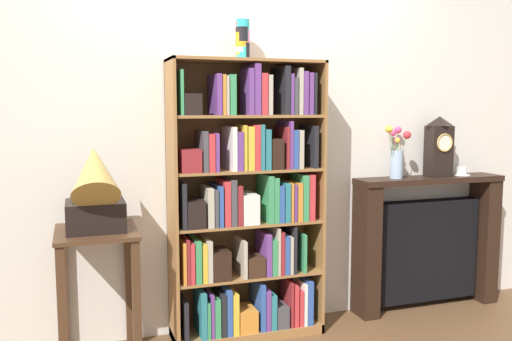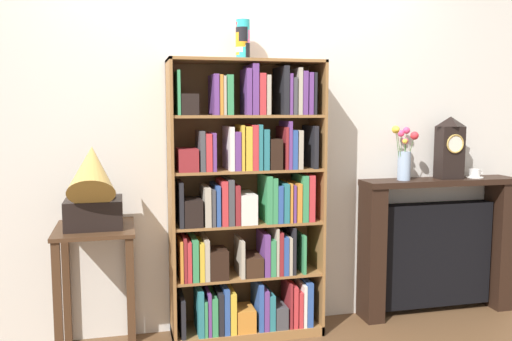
{
  "view_description": "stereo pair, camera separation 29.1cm",
  "coord_description": "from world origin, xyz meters",
  "px_view_note": "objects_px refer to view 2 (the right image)",
  "views": [
    {
      "loc": [
        -1.01,
        -3.07,
        1.46
      ],
      "look_at": [
        0.06,
        0.12,
        1.07
      ],
      "focal_mm": 37.84,
      "sensor_mm": 36.0,
      "label": 1
    },
    {
      "loc": [
        -0.73,
        -3.15,
        1.46
      ],
      "look_at": [
        0.06,
        0.12,
        1.07
      ],
      "focal_mm": 37.84,
      "sensor_mm": 36.0,
      "label": 2
    }
  ],
  "objects_px": {
    "bookshelf": "(247,210)",
    "mantel_clock": "(450,148)",
    "gramophone": "(93,188)",
    "side_table_left": "(96,264)",
    "teacup_with_saucer": "(475,174)",
    "fireplace_mantel": "(436,247)",
    "flower_vase": "(404,156)",
    "cup_stack": "(243,40)"
  },
  "relations": [
    {
      "from": "side_table_left",
      "to": "teacup_with_saucer",
      "type": "distance_m",
      "value": 2.63
    },
    {
      "from": "cup_stack",
      "to": "side_table_left",
      "type": "distance_m",
      "value": 1.61
    },
    {
      "from": "side_table_left",
      "to": "teacup_with_saucer",
      "type": "xyz_separation_m",
      "value": [
        2.59,
        0.13,
        0.44
      ]
    },
    {
      "from": "gramophone",
      "to": "flower_vase",
      "type": "distance_m",
      "value": 2.05
    },
    {
      "from": "mantel_clock",
      "to": "flower_vase",
      "type": "bearing_deg",
      "value": 179.3
    },
    {
      "from": "side_table_left",
      "to": "flower_vase",
      "type": "distance_m",
      "value": 2.12
    },
    {
      "from": "cup_stack",
      "to": "fireplace_mantel",
      "type": "distance_m",
      "value": 1.98
    },
    {
      "from": "side_table_left",
      "to": "flower_vase",
      "type": "bearing_deg",
      "value": 3.85
    },
    {
      "from": "gramophone",
      "to": "teacup_with_saucer",
      "type": "xyz_separation_m",
      "value": [
        2.59,
        0.19,
        -0.02
      ]
    },
    {
      "from": "side_table_left",
      "to": "gramophone",
      "type": "xyz_separation_m",
      "value": [
        0.0,
        -0.06,
        0.45
      ]
    },
    {
      "from": "mantel_clock",
      "to": "flower_vase",
      "type": "relative_size",
      "value": 1.16
    },
    {
      "from": "bookshelf",
      "to": "gramophone",
      "type": "relative_size",
      "value": 3.17
    },
    {
      "from": "bookshelf",
      "to": "cup_stack",
      "type": "bearing_deg",
      "value": 110.33
    },
    {
      "from": "side_table_left",
      "to": "gramophone",
      "type": "relative_size",
      "value": 1.41
    },
    {
      "from": "side_table_left",
      "to": "mantel_clock",
      "type": "relative_size",
      "value": 1.79
    },
    {
      "from": "cup_stack",
      "to": "gramophone",
      "type": "bearing_deg",
      "value": -168.2
    },
    {
      "from": "bookshelf",
      "to": "side_table_left",
      "type": "bearing_deg",
      "value": -174.74
    },
    {
      "from": "cup_stack",
      "to": "side_table_left",
      "type": "relative_size",
      "value": 0.32
    },
    {
      "from": "side_table_left",
      "to": "teacup_with_saucer",
      "type": "relative_size",
      "value": 6.13
    },
    {
      "from": "side_table_left",
      "to": "gramophone",
      "type": "height_order",
      "value": "gramophone"
    },
    {
      "from": "cup_stack",
      "to": "gramophone",
      "type": "relative_size",
      "value": 0.45
    },
    {
      "from": "cup_stack",
      "to": "bookshelf",
      "type": "bearing_deg",
      "value": -69.67
    },
    {
      "from": "fireplace_mantel",
      "to": "gramophone",
      "type": "bearing_deg",
      "value": -174.7
    },
    {
      "from": "gramophone",
      "to": "mantel_clock",
      "type": "bearing_deg",
      "value": 4.63
    },
    {
      "from": "cup_stack",
      "to": "gramophone",
      "type": "distance_m",
      "value": 1.27
    },
    {
      "from": "side_table_left",
      "to": "flower_vase",
      "type": "relative_size",
      "value": 2.08
    },
    {
      "from": "fireplace_mantel",
      "to": "flower_vase",
      "type": "bearing_deg",
      "value": -176.36
    },
    {
      "from": "bookshelf",
      "to": "gramophone",
      "type": "xyz_separation_m",
      "value": [
        -0.92,
        -0.15,
        0.19
      ]
    },
    {
      "from": "side_table_left",
      "to": "gramophone",
      "type": "distance_m",
      "value": 0.46
    },
    {
      "from": "cup_stack",
      "to": "side_table_left",
      "type": "xyz_separation_m",
      "value": [
        -0.91,
        -0.13,
        -1.32
      ]
    },
    {
      "from": "gramophone",
      "to": "bookshelf",
      "type": "bearing_deg",
      "value": 8.93
    },
    {
      "from": "cup_stack",
      "to": "side_table_left",
      "type": "height_order",
      "value": "cup_stack"
    },
    {
      "from": "gramophone",
      "to": "teacup_with_saucer",
      "type": "distance_m",
      "value": 2.6
    },
    {
      "from": "cup_stack",
      "to": "mantel_clock",
      "type": "distance_m",
      "value": 1.63
    },
    {
      "from": "bookshelf",
      "to": "mantel_clock",
      "type": "xyz_separation_m",
      "value": [
        1.46,
        0.05,
        0.37
      ]
    },
    {
      "from": "side_table_left",
      "to": "teacup_with_saucer",
      "type": "bearing_deg",
      "value": 2.97
    },
    {
      "from": "mantel_clock",
      "to": "gramophone",
      "type": "bearing_deg",
      "value": -175.37
    },
    {
      "from": "mantel_clock",
      "to": "flower_vase",
      "type": "xyz_separation_m",
      "value": [
        -0.35,
        0.0,
        -0.05
      ]
    },
    {
      "from": "cup_stack",
      "to": "mantel_clock",
      "type": "bearing_deg",
      "value": 0.12
    },
    {
      "from": "bookshelf",
      "to": "flower_vase",
      "type": "height_order",
      "value": "bookshelf"
    },
    {
      "from": "gramophone",
      "to": "fireplace_mantel",
      "type": "bearing_deg",
      "value": 5.3
    },
    {
      "from": "gramophone",
      "to": "teacup_with_saucer",
      "type": "relative_size",
      "value": 4.36
    }
  ]
}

